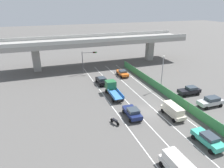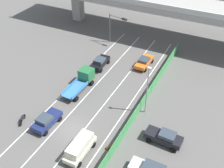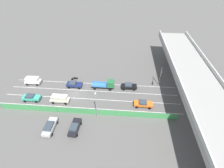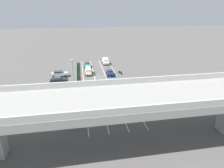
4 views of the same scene
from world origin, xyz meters
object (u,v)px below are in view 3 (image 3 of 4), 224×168
object	(u,v)px
parked_sedan_dark	(75,127)
flatbed_truck_blue	(107,84)
car_van_white	(33,80)
traffic_cone	(65,108)
car_van_cream	(60,98)
parked_wagon_silver	(50,127)
car_taxi_teal	(31,97)
street_lamp	(96,103)
car_sedan_navy	(74,84)
traffic_light	(161,75)
car_sedan_black	(129,86)
motorcycle	(74,78)
car_taxi_orange	(143,104)

from	to	relation	value
parked_sedan_dark	flatbed_truck_blue	bearing A→B (deg)	159.99
car_van_white	traffic_cone	bearing A→B (deg)	53.06
flatbed_truck_blue	traffic_cone	world-z (taller)	flatbed_truck_blue
car_van_cream	parked_wagon_silver	world-z (taller)	car_van_cream
flatbed_truck_blue	car_van_cream	bearing A→B (deg)	-60.32
car_taxi_teal	car_van_cream	xyz separation A→B (m)	(0.00, 7.39, 0.24)
street_lamp	car_sedan_navy	bearing A→B (deg)	-142.04
car_taxi_teal	parked_sedan_dark	size ratio (longest dim) A/B	0.97
car_sedan_navy	car_taxi_teal	world-z (taller)	car_sedan_navy
car_van_cream	traffic_light	distance (m)	26.53
car_sedan_black	car_van_white	xyz separation A→B (m)	(0.03, -27.07, 0.30)
flatbed_truck_blue	car_taxi_teal	bearing A→B (deg)	-71.14
flatbed_truck_blue	traffic_cone	distance (m)	12.66
car_van_white	car_van_cream	bearing A→B (deg)	56.80
car_taxi_teal	traffic_cone	world-z (taller)	car_taxi_teal
car_van_white	parked_sedan_dark	distance (m)	21.61
car_sedan_navy	street_lamp	bearing A→B (deg)	37.96
car_taxi_teal	car_sedan_black	bearing A→B (deg)	105.20
car_taxi_teal	motorcycle	bearing A→B (deg)	138.05
parked_wagon_silver	parked_sedan_dark	bearing A→B (deg)	93.03
parked_sedan_dark	traffic_light	world-z (taller)	traffic_light
traffic_light	car_sedan_navy	bearing A→B (deg)	-85.89
car_taxi_teal	flatbed_truck_blue	bearing A→B (deg)	108.86
car_van_cream	traffic_light	bearing A→B (deg)	107.28
car_sedan_black	parked_wagon_silver	size ratio (longest dim) A/B	0.92
motorcycle	traffic_cone	bearing A→B (deg)	4.26
traffic_light	street_lamp	world-z (taller)	street_lamp
car_van_white	traffic_cone	world-z (taller)	car_van_white
car_sedan_black	car_taxi_orange	xyz separation A→B (m)	(6.42, 3.46, -0.05)
flatbed_truck_blue	traffic_light	size ratio (longest dim) A/B	1.10
car_taxi_orange	motorcycle	size ratio (longest dim) A/B	2.43
traffic_cone	car_van_white	bearing A→B (deg)	-126.94
car_taxi_teal	car_taxi_orange	xyz separation A→B (m)	(-0.20, 27.85, -0.06)
street_lamp	car_van_white	bearing A→B (deg)	-118.10
car_taxi_orange	traffic_cone	bearing A→B (deg)	-81.81
car_van_white	parked_wagon_silver	size ratio (longest dim) A/B	0.95
car_sedan_black	flatbed_truck_blue	distance (m)	5.97
car_taxi_teal	car_van_white	xyz separation A→B (m)	(-6.59, -2.69, 0.28)
parked_sedan_dark	car_van_white	bearing A→B (deg)	-132.55
car_taxi_orange	parked_sedan_dark	xyz separation A→B (m)	(8.22, -14.62, 0.08)
car_van_white	parked_wagon_silver	xyz separation A→B (m)	(14.88, 10.74, -0.23)
car_van_cream	street_lamp	size ratio (longest dim) A/B	0.64
car_van_cream	street_lamp	xyz separation A→B (m)	(4.08, 9.91, 3.25)
car_sedan_navy	parked_sedan_dark	size ratio (longest dim) A/B	0.95
car_taxi_orange	motorcycle	world-z (taller)	car_taxi_orange
car_van_cream	car_taxi_teal	bearing A→B (deg)	-90.01
parked_sedan_dark	street_lamp	world-z (taller)	street_lamp
car_sedan_navy	car_van_white	xyz separation A→B (m)	(-0.43, -12.00, 0.30)
car_sedan_black	car_van_cream	xyz separation A→B (m)	(6.63, -17.00, 0.26)
traffic_light	motorcycle	bearing A→B (deg)	-93.78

